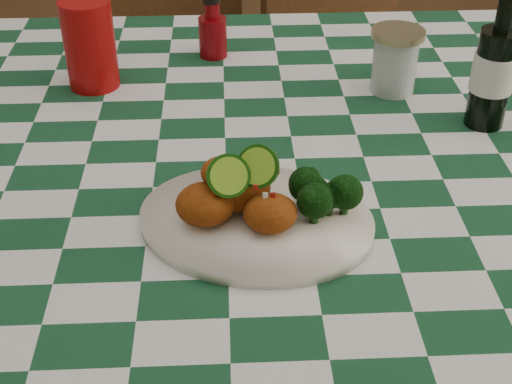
{
  "coord_description": "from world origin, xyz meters",
  "views": [
    {
      "loc": [
        -0.1,
        -0.95,
        1.35
      ],
      "look_at": [
        -0.07,
        -0.23,
        0.84
      ],
      "focal_mm": 50.0,
      "sensor_mm": 36.0,
      "label": 1
    }
  ],
  "objects_px": {
    "plate": "(256,221)",
    "mason_jar": "(395,61)",
    "wooden_chair_left": "(178,101)",
    "red_tumbler": "(90,44)",
    "beer_bottle": "(496,58)",
    "ketchup_bottle": "(212,26)",
    "wooden_chair_right": "(361,101)",
    "fried_chicken_pile": "(246,187)",
    "dining_table": "(285,318)"
  },
  "relations": [
    {
      "from": "fried_chicken_pile",
      "to": "red_tumbler",
      "type": "relative_size",
      "value": 0.92
    },
    {
      "from": "red_tumbler",
      "to": "ketchup_bottle",
      "type": "relative_size",
      "value": 1.28
    },
    {
      "from": "plate",
      "to": "wooden_chair_left",
      "type": "bearing_deg",
      "value": 99.57
    },
    {
      "from": "ketchup_bottle",
      "to": "wooden_chair_right",
      "type": "height_order",
      "value": "ketchup_bottle"
    },
    {
      "from": "ketchup_bottle",
      "to": "beer_bottle",
      "type": "height_order",
      "value": "beer_bottle"
    },
    {
      "from": "fried_chicken_pile",
      "to": "wooden_chair_left",
      "type": "distance_m",
      "value": 1.02
    },
    {
      "from": "dining_table",
      "to": "fried_chicken_pile",
      "type": "relative_size",
      "value": 11.82
    },
    {
      "from": "plate",
      "to": "red_tumbler",
      "type": "xyz_separation_m",
      "value": [
        -0.26,
        0.42,
        0.07
      ]
    },
    {
      "from": "mason_jar",
      "to": "beer_bottle",
      "type": "distance_m",
      "value": 0.18
    },
    {
      "from": "dining_table",
      "to": "beer_bottle",
      "type": "bearing_deg",
      "value": 4.68
    },
    {
      "from": "plate",
      "to": "beer_bottle",
      "type": "distance_m",
      "value": 0.46
    },
    {
      "from": "wooden_chair_right",
      "to": "beer_bottle",
      "type": "bearing_deg",
      "value": -107.97
    },
    {
      "from": "ketchup_bottle",
      "to": "beer_bottle",
      "type": "distance_m",
      "value": 0.52
    },
    {
      "from": "mason_jar",
      "to": "wooden_chair_left",
      "type": "xyz_separation_m",
      "value": [
        -0.41,
        0.57,
        -0.36
      ]
    },
    {
      "from": "wooden_chair_right",
      "to": "ketchup_bottle",
      "type": "bearing_deg",
      "value": -153.0
    },
    {
      "from": "plate",
      "to": "fried_chicken_pile",
      "type": "relative_size",
      "value": 2.15
    },
    {
      "from": "red_tumbler",
      "to": "mason_jar",
      "type": "distance_m",
      "value": 0.52
    },
    {
      "from": "fried_chicken_pile",
      "to": "wooden_chair_left",
      "type": "xyz_separation_m",
      "value": [
        -0.15,
        0.94,
        -0.37
      ]
    },
    {
      "from": "wooden_chair_right",
      "to": "fried_chicken_pile",
      "type": "bearing_deg",
      "value": -130.96
    },
    {
      "from": "ketchup_bottle",
      "to": "wooden_chair_right",
      "type": "xyz_separation_m",
      "value": [
        0.39,
        0.44,
        -0.4
      ]
    },
    {
      "from": "mason_jar",
      "to": "wooden_chair_right",
      "type": "height_order",
      "value": "wooden_chair_right"
    },
    {
      "from": "plate",
      "to": "red_tumbler",
      "type": "bearing_deg",
      "value": 122.02
    },
    {
      "from": "ketchup_bottle",
      "to": "wooden_chair_right",
      "type": "distance_m",
      "value": 0.7
    },
    {
      "from": "dining_table",
      "to": "beer_bottle",
      "type": "xyz_separation_m",
      "value": [
        0.31,
        0.03,
        0.51
      ]
    },
    {
      "from": "plate",
      "to": "wooden_chair_left",
      "type": "xyz_separation_m",
      "value": [
        -0.16,
        0.94,
        -0.32
      ]
    },
    {
      "from": "red_tumbler",
      "to": "wooden_chair_left",
      "type": "distance_m",
      "value": 0.65
    },
    {
      "from": "dining_table",
      "to": "plate",
      "type": "relative_size",
      "value": 5.49
    },
    {
      "from": "dining_table",
      "to": "red_tumbler",
      "type": "bearing_deg",
      "value": 149.49
    },
    {
      "from": "mason_jar",
      "to": "beer_bottle",
      "type": "xyz_separation_m",
      "value": [
        0.12,
        -0.12,
        0.06
      ]
    },
    {
      "from": "dining_table",
      "to": "wooden_chair_right",
      "type": "relative_size",
      "value": 1.84
    },
    {
      "from": "mason_jar",
      "to": "beer_bottle",
      "type": "relative_size",
      "value": 0.49
    },
    {
      "from": "plate",
      "to": "beer_bottle",
      "type": "height_order",
      "value": "beer_bottle"
    },
    {
      "from": "fried_chicken_pile",
      "to": "plate",
      "type": "bearing_deg",
      "value": 0.0
    },
    {
      "from": "dining_table",
      "to": "mason_jar",
      "type": "relative_size",
      "value": 15.03
    },
    {
      "from": "dining_table",
      "to": "red_tumbler",
      "type": "relative_size",
      "value": 10.87
    },
    {
      "from": "plate",
      "to": "mason_jar",
      "type": "distance_m",
      "value": 0.46
    },
    {
      "from": "mason_jar",
      "to": "fried_chicken_pile",
      "type": "bearing_deg",
      "value": -125.27
    },
    {
      "from": "wooden_chair_left",
      "to": "plate",
      "type": "bearing_deg",
      "value": -93.01
    },
    {
      "from": "red_tumbler",
      "to": "fried_chicken_pile",
      "type": "bearing_deg",
      "value": -59.16
    },
    {
      "from": "red_tumbler",
      "to": "beer_bottle",
      "type": "height_order",
      "value": "beer_bottle"
    },
    {
      "from": "plate",
      "to": "beer_bottle",
      "type": "relative_size",
      "value": 1.33
    },
    {
      "from": "red_tumbler",
      "to": "wooden_chair_right",
      "type": "xyz_separation_m",
      "value": [
        0.59,
        0.55,
        -0.41
      ]
    },
    {
      "from": "fried_chicken_pile",
      "to": "wooden_chair_right",
      "type": "distance_m",
      "value": 1.11
    },
    {
      "from": "dining_table",
      "to": "wooden_chair_left",
      "type": "distance_m",
      "value": 0.75
    },
    {
      "from": "dining_table",
      "to": "wooden_chair_left",
      "type": "relative_size",
      "value": 1.73
    },
    {
      "from": "wooden_chair_left",
      "to": "mason_jar",
      "type": "bearing_deg",
      "value": -66.48
    },
    {
      "from": "plate",
      "to": "mason_jar",
      "type": "relative_size",
      "value": 2.74
    },
    {
      "from": "ketchup_bottle",
      "to": "plate",
      "type": "bearing_deg",
      "value": -84.1
    },
    {
      "from": "fried_chicken_pile",
      "to": "beer_bottle",
      "type": "relative_size",
      "value": 0.62
    },
    {
      "from": "wooden_chair_right",
      "to": "dining_table",
      "type": "bearing_deg",
      "value": -131.15
    }
  ]
}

